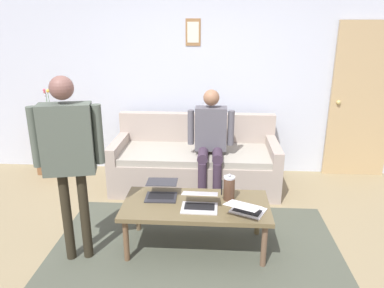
% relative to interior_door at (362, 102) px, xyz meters
% --- Properties ---
extents(ground_plane, '(7.68, 7.68, 0.00)m').
position_rel_interior_door_xyz_m(ground_plane, '(2.22, 2.11, -1.02)').
color(ground_plane, '#897957').
extents(area_rug, '(2.68, 1.82, 0.01)m').
position_rel_interior_door_xyz_m(area_rug, '(2.08, 2.00, -1.02)').
color(area_rug, '#464A3D').
rests_on(area_rug, ground_plane).
extents(back_wall, '(7.04, 0.11, 2.70)m').
position_rel_interior_door_xyz_m(back_wall, '(2.22, -0.09, 0.33)').
color(back_wall, silver).
rests_on(back_wall, ground_plane).
extents(interior_door, '(0.82, 0.09, 2.05)m').
position_rel_interior_door_xyz_m(interior_door, '(0.00, 0.00, 0.00)').
color(interior_door, tan).
rests_on(interior_door, ground_plane).
extents(couch, '(2.05, 0.89, 0.88)m').
position_rel_interior_door_xyz_m(couch, '(2.17, 0.52, -0.72)').
color(couch, '#A49488').
rests_on(couch, ground_plane).
extents(coffee_table, '(1.33, 0.64, 0.45)m').
position_rel_interior_door_xyz_m(coffee_table, '(2.08, 1.90, -0.62)').
color(coffee_table, brown).
rests_on(coffee_table, ground_plane).
extents(laptop_left, '(0.32, 0.29, 0.14)m').
position_rel_interior_door_xyz_m(laptop_left, '(2.05, 1.96, -0.53)').
color(laptop_left, silver).
rests_on(laptop_left, coffee_table).
extents(laptop_center, '(0.30, 0.33, 0.12)m').
position_rel_interior_door_xyz_m(laptop_center, '(2.42, 1.77, -0.53)').
color(laptop_center, '#28282D').
rests_on(laptop_center, coffee_table).
extents(laptop_right, '(0.40, 0.43, 0.14)m').
position_rel_interior_door_xyz_m(laptop_right, '(1.64, 2.05, -0.53)').
color(laptop_right, silver).
rests_on(laptop_right, coffee_table).
extents(french_press, '(0.13, 0.11, 0.26)m').
position_rel_interior_door_xyz_m(french_press, '(1.78, 1.79, -0.46)').
color(french_press, '#4C3323').
rests_on(french_press, coffee_table).
extents(side_shelf, '(0.42, 0.32, 0.74)m').
position_rel_interior_door_xyz_m(side_shelf, '(4.16, 0.18, -0.66)').
color(side_shelf, brown).
rests_on(side_shelf, ground_plane).
extents(flower_vase, '(0.10, 0.10, 0.45)m').
position_rel_interior_door_xyz_m(flower_vase, '(4.16, 0.19, -0.15)').
color(flower_vase, '#503536').
rests_on(flower_vase, side_shelf).
extents(person_standing, '(0.58, 0.27, 1.63)m').
position_rel_interior_door_xyz_m(person_standing, '(3.12, 2.13, 0.02)').
color(person_standing, black).
rests_on(person_standing, ground_plane).
extents(person_seated, '(0.55, 0.51, 1.28)m').
position_rel_interior_door_xyz_m(person_seated, '(1.97, 0.74, -0.30)').
color(person_seated, '#392A3B').
rests_on(person_seated, ground_plane).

